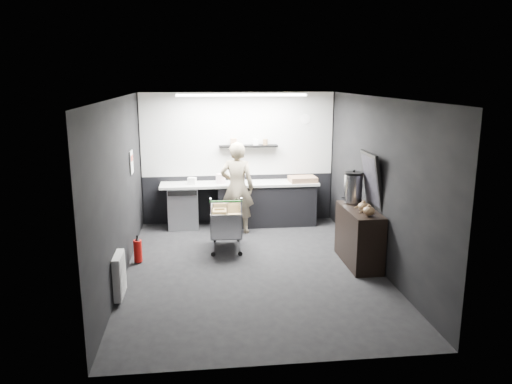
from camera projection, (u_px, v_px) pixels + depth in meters
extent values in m
plane|color=black|center=(253.00, 269.00, 7.99)|extent=(5.50, 5.50, 0.00)
plane|color=silver|center=(252.00, 98.00, 7.38)|extent=(5.50, 5.50, 0.00)
plane|color=black|center=(238.00, 158.00, 10.35)|extent=(5.50, 0.00, 5.50)
plane|color=black|center=(282.00, 245.00, 5.02)|extent=(5.50, 0.00, 5.50)
plane|color=black|center=(120.00, 190.00, 7.46)|extent=(0.00, 5.50, 5.50)
plane|color=black|center=(378.00, 183.00, 7.91)|extent=(0.00, 5.50, 5.50)
cube|color=beige|center=(238.00, 134.00, 10.21)|extent=(3.95, 0.02, 1.70)
cube|color=black|center=(239.00, 198.00, 10.52)|extent=(3.95, 0.02, 1.00)
cube|color=black|center=(248.00, 146.00, 10.18)|extent=(1.20, 0.22, 0.04)
cylinder|color=white|center=(305.00, 119.00, 10.29)|extent=(0.20, 0.03, 0.20)
cube|color=white|center=(131.00, 162.00, 8.67)|extent=(0.02, 0.30, 0.40)
cube|color=red|center=(132.00, 158.00, 8.66)|extent=(0.02, 0.22, 0.10)
cube|color=white|center=(119.00, 275.00, 6.82)|extent=(0.10, 0.50, 0.60)
cube|color=white|center=(242.00, 95.00, 9.18)|extent=(2.40, 0.20, 0.04)
cube|color=black|center=(266.00, 205.00, 10.30)|extent=(2.00, 0.56, 0.85)
cube|color=silver|center=(240.00, 184.00, 10.13)|extent=(3.20, 0.60, 0.05)
cube|color=#9EA0A5|center=(183.00, 207.00, 10.10)|extent=(0.60, 0.58, 0.85)
cube|color=black|center=(182.00, 193.00, 9.73)|extent=(0.56, 0.02, 0.10)
imported|color=#BDB396|center=(237.00, 188.00, 9.68)|extent=(0.73, 0.57, 1.80)
cube|color=silver|center=(226.00, 232.00, 8.85)|extent=(0.59, 0.87, 0.02)
cube|color=silver|center=(211.00, 221.00, 8.78)|extent=(0.07, 0.84, 0.44)
cube|color=silver|center=(241.00, 220.00, 8.84)|extent=(0.07, 0.84, 0.44)
cube|color=silver|center=(228.00, 228.00, 8.41)|extent=(0.54, 0.05, 0.44)
cube|color=silver|center=(225.00, 215.00, 9.20)|extent=(0.54, 0.05, 0.44)
cylinder|color=silver|center=(214.00, 247.00, 8.49)|extent=(0.02, 0.02, 0.30)
cylinder|color=silver|center=(241.00, 246.00, 8.54)|extent=(0.02, 0.02, 0.30)
cylinder|color=silver|center=(213.00, 234.00, 9.23)|extent=(0.02, 0.02, 0.30)
cylinder|color=silver|center=(238.00, 233.00, 9.28)|extent=(0.02, 0.02, 0.30)
cylinder|color=#289127|center=(228.00, 201.00, 8.24)|extent=(0.54, 0.06, 0.03)
cube|color=olive|center=(219.00, 220.00, 8.89)|extent=(0.25, 0.31, 0.38)
cube|color=olive|center=(235.00, 224.00, 8.71)|extent=(0.23, 0.29, 0.34)
cylinder|color=black|center=(214.00, 254.00, 8.52)|extent=(0.08, 0.03, 0.08)
cylinder|color=black|center=(213.00, 240.00, 9.26)|extent=(0.08, 0.03, 0.08)
cylinder|color=black|center=(241.00, 253.00, 8.57)|extent=(0.08, 0.03, 0.08)
cylinder|color=black|center=(238.00, 239.00, 9.31)|extent=(0.08, 0.03, 0.08)
cube|color=black|center=(359.00, 236.00, 8.13)|extent=(0.46, 1.23, 0.92)
cylinder|color=silver|center=(353.00, 188.00, 8.36)|extent=(0.31, 0.31, 0.47)
cylinder|color=black|center=(354.00, 173.00, 8.31)|extent=(0.31, 0.31, 0.04)
sphere|color=black|center=(354.00, 171.00, 8.30)|extent=(0.05, 0.05, 0.05)
ellipsoid|color=brown|center=(364.00, 207.00, 7.86)|extent=(0.18, 0.18, 0.15)
ellipsoid|color=brown|center=(369.00, 211.00, 7.61)|extent=(0.18, 0.18, 0.15)
cube|color=black|center=(372.00, 180.00, 7.99)|extent=(0.21, 0.72, 0.91)
cube|color=black|center=(371.00, 180.00, 7.99)|extent=(0.15, 0.61, 0.79)
cylinder|color=red|center=(138.00, 251.00, 8.20)|extent=(0.14, 0.14, 0.36)
cone|color=black|center=(137.00, 239.00, 8.15)|extent=(0.09, 0.09, 0.05)
cylinder|color=black|center=(137.00, 237.00, 8.15)|extent=(0.03, 0.03, 0.05)
cube|color=#9A7152|center=(303.00, 179.00, 10.21)|extent=(0.56, 0.44, 0.11)
cylinder|color=white|center=(221.00, 179.00, 10.06)|extent=(0.19, 0.19, 0.19)
cube|color=white|center=(192.00, 181.00, 9.96)|extent=(0.19, 0.16, 0.14)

